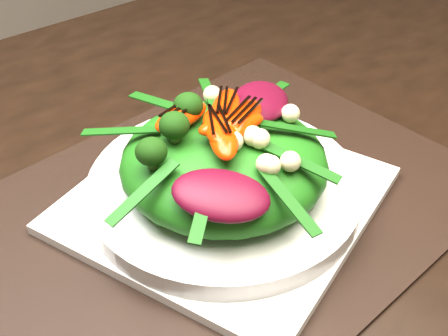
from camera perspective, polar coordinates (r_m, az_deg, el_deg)
dining_table at (r=0.74m, az=6.06°, el=2.19°), size 1.60×0.90×0.75m
placemat at (r=0.61m, az=-0.00°, el=-3.48°), size 0.53×0.42×0.00m
plate_base at (r=0.61m, az=-0.00°, el=-2.97°), size 0.35×0.35×0.01m
salad_bowl at (r=0.60m, az=-0.00°, el=-1.88°), size 0.33×0.33×0.02m
lettuce_mound at (r=0.58m, az=-0.00°, el=0.57°), size 0.21×0.21×0.07m
radicchio_leaf at (r=0.60m, az=3.49°, el=6.36°), size 0.10×0.09×0.02m
orange_segment at (r=0.56m, az=-2.56°, el=4.50°), size 0.07×0.04×0.02m
broccoli_floret at (r=0.54m, az=-7.86°, el=2.37°), size 0.04×0.04×0.04m
macadamia_nut at (r=0.54m, az=5.63°, el=2.22°), size 0.02×0.02×0.02m
balsamic_drizzle at (r=0.56m, az=-2.58°, el=5.29°), size 0.04×0.01×0.00m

